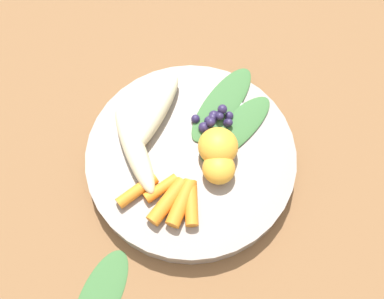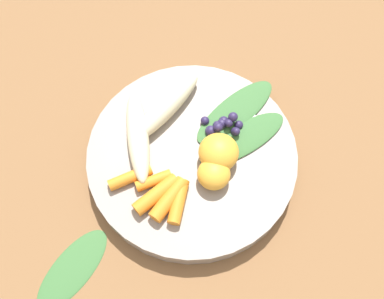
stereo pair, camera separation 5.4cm
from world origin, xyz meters
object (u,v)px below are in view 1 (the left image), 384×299
(bowl, at_px, (192,157))
(banana_peeled_right, at_px, (156,114))
(kale_leaf_stray, at_px, (102,295))
(banana_peeled_left, at_px, (135,151))
(orange_segment_near, at_px, (219,146))

(bowl, xyz_separation_m, banana_peeled_right, (-0.05, -0.05, 0.03))
(banana_peeled_right, height_order, kale_leaf_stray, banana_peeled_right)
(banana_peeled_left, bearing_deg, kale_leaf_stray, -34.44)
(orange_segment_near, relative_size, kale_leaf_stray, 0.44)
(bowl, height_order, orange_segment_near, orange_segment_near)
(banana_peeled_right, bearing_deg, banana_peeled_left, 1.25)
(banana_peeled_right, xyz_separation_m, orange_segment_near, (0.05, 0.08, 0.01))
(bowl, xyz_separation_m, orange_segment_near, (-0.00, 0.03, 0.03))
(banana_peeled_right, relative_size, kale_leaf_stray, 1.13)
(banana_peeled_left, height_order, orange_segment_near, orange_segment_near)
(bowl, bearing_deg, orange_segment_near, 91.82)
(bowl, xyz_separation_m, banana_peeled_left, (0.00, -0.07, 0.03))
(bowl, xyz_separation_m, kale_leaf_stray, (0.17, -0.11, -0.01))
(bowl, bearing_deg, banana_peeled_left, -87.78)
(bowl, relative_size, banana_peeled_left, 2.11)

